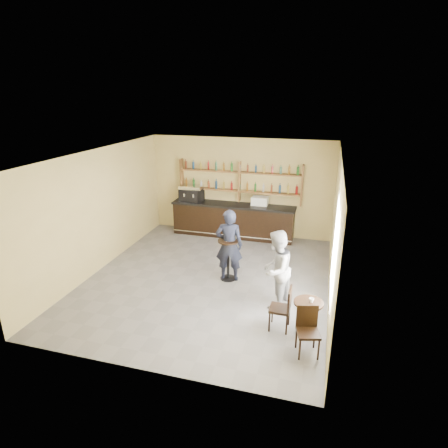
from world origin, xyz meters
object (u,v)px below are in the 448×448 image
(cafe_table, at_px, (307,318))
(chair_south, at_px, (308,332))
(pastry_case, at_px, (260,202))
(patron_second, at_px, (276,269))
(man_main, at_px, (229,245))
(bar_counter, at_px, (233,220))
(pedestal_table, at_px, (228,260))
(espresso_machine, at_px, (192,193))
(chair_west, at_px, (280,308))

(cafe_table, relative_size, chair_south, 0.80)
(chair_south, bearing_deg, pastry_case, 93.98)
(cafe_table, xyz_separation_m, patron_second, (-0.77, 0.91, 0.52))
(pastry_case, distance_m, man_main, 3.03)
(bar_counter, bearing_deg, man_main, -77.56)
(pedestal_table, bearing_deg, patron_second, -34.67)
(pastry_case, bearing_deg, pedestal_table, -91.28)
(bar_counter, relative_size, pedestal_table, 3.78)
(espresso_machine, relative_size, pastry_case, 1.42)
(man_main, distance_m, patron_second, 1.61)
(bar_counter, distance_m, pastry_case, 1.12)
(chair_west, distance_m, chair_south, 0.88)
(pastry_case, relative_size, chair_west, 0.56)
(patron_second, bearing_deg, chair_south, 43.21)
(espresso_machine, height_order, man_main, man_main)
(pedestal_table, xyz_separation_m, patron_second, (1.33, -0.92, 0.35))
(espresso_machine, distance_m, pedestal_table, 3.75)
(chair_west, bearing_deg, chair_south, 44.01)
(chair_south, bearing_deg, espresso_machine, 112.43)
(pastry_case, relative_size, chair_south, 0.57)
(pastry_case, xyz_separation_m, patron_second, (1.10, -3.93, -0.37))
(pastry_case, relative_size, man_main, 0.28)
(bar_counter, xyz_separation_m, chair_west, (2.20, -4.79, -0.08))
(cafe_table, bearing_deg, pastry_case, 111.18)
(chair_south, bearing_deg, patron_second, 103.13)
(patron_second, bearing_deg, pastry_case, -149.78)
(pastry_case, distance_m, patron_second, 4.10)
(espresso_machine, bearing_deg, pastry_case, 8.82)
(pastry_case, bearing_deg, espresso_machine, -176.83)
(man_main, xyz_separation_m, patron_second, (1.31, -0.93, -0.05))
(espresso_machine, distance_m, chair_west, 6.08)
(chair_west, bearing_deg, pedestal_table, -137.53)
(bar_counter, distance_m, chair_west, 5.27)
(cafe_table, bearing_deg, bar_counter, 119.61)
(bar_counter, bearing_deg, cafe_table, -60.39)
(pastry_case, bearing_deg, chair_west, -71.37)
(espresso_machine, bearing_deg, man_main, -46.19)
(man_main, distance_m, chair_south, 3.27)
(pastry_case, distance_m, cafe_table, 5.26)
(espresso_machine, distance_m, pastry_case, 2.32)
(bar_counter, height_order, patron_second, patron_second)
(bar_counter, xyz_separation_m, pedestal_table, (0.64, -3.01, -0.01))
(man_main, height_order, chair_south, man_main)
(bar_counter, distance_m, patron_second, 4.41)
(patron_second, bearing_deg, bar_counter, -138.74)
(chair_south, bearing_deg, pedestal_table, 116.08)
(cafe_table, distance_m, chair_south, 0.61)
(pedestal_table, bearing_deg, man_main, 9.24)
(man_main, bearing_deg, espresso_machine, -64.33)
(man_main, bearing_deg, bar_counter, -86.89)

